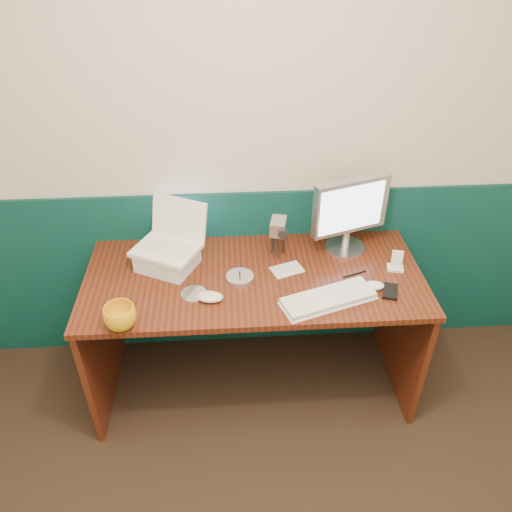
{
  "coord_description": "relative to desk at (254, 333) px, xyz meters",
  "views": [
    {
      "loc": [
        -0.14,
        -0.48,
        2.19
      ],
      "look_at": [
        -0.02,
        1.23,
        0.97
      ],
      "focal_mm": 35.0,
      "sensor_mm": 36.0,
      "label": 1
    }
  ],
  "objects": [
    {
      "name": "music_player",
      "position": [
        0.68,
        0.0,
        0.43
      ],
      "size": [
        0.06,
        0.04,
        0.09
      ],
      "primitive_type": "cube",
      "rotation": [
        -0.17,
        0.0,
        -0.22
      ],
      "color": "white",
      "rests_on": "dock"
    },
    {
      "name": "laptop_riser",
      "position": [
        -0.41,
        0.1,
        0.42
      ],
      "size": [
        0.32,
        0.3,
        0.09
      ],
      "primitive_type": "cube",
      "rotation": [
        0.0,
        0.0,
        -0.47
      ],
      "color": "white",
      "rests_on": "desk"
    },
    {
      "name": "laptop",
      "position": [
        -0.41,
        0.1,
        0.58
      ],
      "size": [
        0.36,
        0.33,
        0.24
      ],
      "primitive_type": null,
      "rotation": [
        0.0,
        0.0,
        -0.47
      ],
      "color": "white",
      "rests_on": "laptop_riser"
    },
    {
      "name": "back_wall",
      "position": [
        0.02,
        0.37,
        0.88
      ],
      "size": [
        3.5,
        0.04,
        2.5
      ],
      "primitive_type": "cube",
      "color": "beige",
      "rests_on": "ground"
    },
    {
      "name": "papers",
      "position": [
        0.16,
        0.03,
        0.38
      ],
      "size": [
        0.17,
        0.14,
        0.0
      ],
      "primitive_type": "cube",
      "rotation": [
        0.0,
        0.0,
        0.35
      ],
      "color": "silver",
      "rests_on": "desk"
    },
    {
      "name": "cd_spindle",
      "position": [
        -0.07,
        -0.03,
        0.39
      ],
      "size": [
        0.13,
        0.13,
        0.03
      ],
      "primitive_type": "cylinder",
      "color": "silver",
      "rests_on": "desk"
    },
    {
      "name": "pda",
      "position": [
        0.61,
        -0.17,
        0.38
      ],
      "size": [
        0.1,
        0.13,
        0.01
      ],
      "primitive_type": "cube",
      "rotation": [
        0.0,
        0.0,
        -0.31
      ],
      "color": "black",
      "rests_on": "desk"
    },
    {
      "name": "mug",
      "position": [
        -0.57,
        -0.31,
        0.43
      ],
      "size": [
        0.17,
        0.17,
        0.11
      ],
      "primitive_type": "imported",
      "rotation": [
        0.0,
        0.0,
        -0.29
      ],
      "color": "gold",
      "rests_on": "desk"
    },
    {
      "name": "dock",
      "position": [
        0.68,
        0.0,
        0.38
      ],
      "size": [
        0.09,
        0.07,
        0.01
      ],
      "primitive_type": "cube",
      "rotation": [
        0.0,
        0.0,
        -0.22
      ],
      "color": "white",
      "rests_on": "desk"
    },
    {
      "name": "wainscot",
      "position": [
        0.02,
        0.36,
        0.12
      ],
      "size": [
        3.48,
        0.02,
        1.0
      ],
      "primitive_type": "cube",
      "color": "#072F26",
      "rests_on": "ground"
    },
    {
      "name": "mouse_left",
      "position": [
        -0.21,
        -0.17,
        0.39
      ],
      "size": [
        0.13,
        0.09,
        0.04
      ],
      "primitive_type": "ellipsoid",
      "rotation": [
        0.0,
        0.0,
        -0.15
      ],
      "color": "white",
      "rests_on": "desk"
    },
    {
      "name": "pen",
      "position": [
        0.48,
        -0.02,
        0.38
      ],
      "size": [
        0.12,
        0.05,
        0.01
      ],
      "primitive_type": "cylinder",
      "rotation": [
        0.0,
        1.57,
        0.35
      ],
      "color": "black",
      "rests_on": "desk"
    },
    {
      "name": "monitor",
      "position": [
        0.48,
        0.19,
        0.57
      ],
      "size": [
        0.4,
        0.23,
        0.39
      ],
      "primitive_type": null,
      "rotation": [
        0.0,
        0.0,
        0.33
      ],
      "color": "silver",
      "rests_on": "desk"
    },
    {
      "name": "desk",
      "position": [
        0.0,
        0.0,
        0.0
      ],
      "size": [
        1.6,
        0.7,
        0.75
      ],
      "primitive_type": "cube",
      "color": "#3B170A",
      "rests_on": "ground"
    },
    {
      "name": "keyboard",
      "position": [
        0.32,
        -0.21,
        0.39
      ],
      "size": [
        0.44,
        0.26,
        0.02
      ],
      "primitive_type": "cube",
      "rotation": [
        0.0,
        0.0,
        0.33
      ],
      "color": "white",
      "rests_on": "desk"
    },
    {
      "name": "camcorder",
      "position": [
        0.13,
        0.16,
        0.48
      ],
      "size": [
        0.12,
        0.15,
        0.21
      ],
      "primitive_type": null,
      "rotation": [
        0.0,
        0.0,
        -0.22
      ],
      "color": "silver",
      "rests_on": "desk"
    },
    {
      "name": "mouse_right",
      "position": [
        0.54,
        -0.13,
        0.39
      ],
      "size": [
        0.1,
        0.06,
        0.03
      ],
      "primitive_type": "ellipsoid",
      "rotation": [
        0.0,
        0.0,
        -0.05
      ],
      "color": "white",
      "rests_on": "desk"
    },
    {
      "name": "cd_loose_a",
      "position": [
        -0.28,
        -0.12,
        0.38
      ],
      "size": [
        0.12,
        0.12,
        0.0
      ],
      "primitive_type": "cylinder",
      "color": "#B2B9C3",
      "rests_on": "desk"
    }
  ]
}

